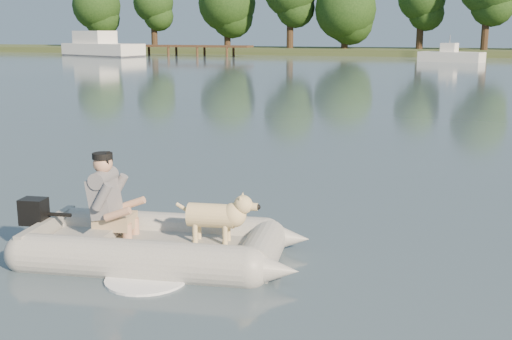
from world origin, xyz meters
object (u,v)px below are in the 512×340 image
(man, at_px, (106,194))
(dog, at_px, (211,220))
(cabin_cruiser, at_px, (102,43))
(dock, at_px, (163,50))
(dinghy, at_px, (159,213))
(motorboat, at_px, (452,49))

(man, height_order, dog, man)
(man, height_order, cabin_cruiser, cabin_cruiser)
(dock, height_order, cabin_cruiser, cabin_cruiser)
(dinghy, height_order, dog, dinghy)
(man, xyz_separation_m, dog, (1.16, 0.16, -0.22))
(dinghy, relative_size, motorboat, 0.81)
(dog, height_order, motorboat, motorboat)
(dinghy, relative_size, cabin_cruiser, 0.45)
(dock, bearing_deg, man, -64.24)
(dock, bearing_deg, dinghy, -63.68)
(cabin_cruiser, bearing_deg, motorboat, 16.22)
(motorboat, bearing_deg, dinghy, -74.12)
(cabin_cruiser, distance_m, motorboat, 32.20)
(dock, relative_size, motorboat, 3.58)
(dog, bearing_deg, cabin_cruiser, 114.64)
(motorboat, bearing_deg, dock, -171.20)
(dock, bearing_deg, motorboat, -8.99)
(man, bearing_deg, dock, 107.84)
(man, xyz_separation_m, motorboat, (2.19, 47.37, 0.29))
(man, height_order, motorboat, motorboat)
(dog, xyz_separation_m, cabin_cruiser, (-31.13, 48.76, 0.75))
(dog, bearing_deg, dinghy, -175.43)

